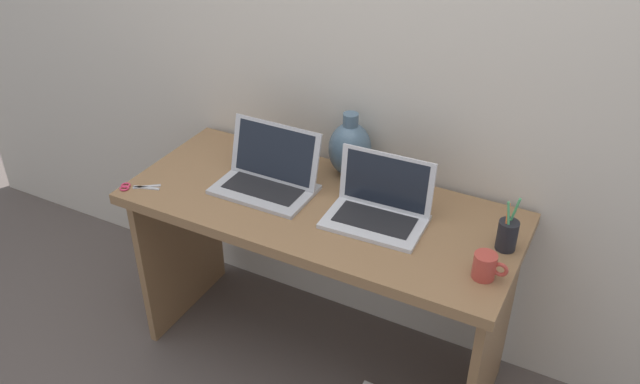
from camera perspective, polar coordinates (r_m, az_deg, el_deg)
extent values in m
plane|color=#564C47|center=(2.81, 0.00, -13.89)|extent=(6.00, 6.00, 0.00)
cube|color=beige|center=(2.39, 3.86, 12.05)|extent=(4.40, 0.04, 2.40)
cube|color=olive|center=(2.33, 0.00, -1.45)|extent=(1.41, 0.60, 0.04)
cube|color=olive|center=(2.86, -11.88, -4.19)|extent=(0.03, 0.51, 0.71)
cube|color=olive|center=(2.41, 14.48, -12.97)|extent=(0.03, 0.51, 0.71)
cube|color=#B2B2B7|center=(2.40, -4.84, 0.22)|extent=(0.36, 0.23, 0.01)
cube|color=black|center=(2.39, -4.85, 0.40)|extent=(0.28, 0.14, 0.00)
cube|color=#B2B2B7|center=(2.40, -3.92, 3.42)|extent=(0.36, 0.07, 0.21)
cube|color=black|center=(2.40, -3.92, 3.42)|extent=(0.31, 0.06, 0.19)
cube|color=silver|center=(2.23, 4.74, -2.57)|extent=(0.34, 0.23, 0.01)
cube|color=black|center=(2.22, 4.75, -2.38)|extent=(0.27, 0.14, 0.00)
cube|color=silver|center=(2.24, 5.75, 0.95)|extent=(0.33, 0.05, 0.20)
cube|color=black|center=(2.24, 5.75, 0.95)|extent=(0.29, 0.04, 0.18)
ellipsoid|color=slate|center=(2.45, 2.60, 3.72)|extent=(0.16, 0.16, 0.21)
cylinder|color=slate|center=(2.40, 2.67, 6.22)|extent=(0.06, 0.06, 0.05)
cylinder|color=#B23D33|center=(2.04, 14.03, -6.22)|extent=(0.07, 0.07, 0.08)
torus|color=#B23D33|center=(2.03, 15.32, -6.48)|extent=(0.05, 0.01, 0.05)
cylinder|color=black|center=(2.16, 15.87, -3.62)|extent=(0.06, 0.06, 0.10)
cylinder|color=orange|center=(2.13, 15.82, -2.61)|extent=(0.01, 0.01, 0.14)
cylinder|color=#4CA566|center=(2.14, 16.25, -2.18)|extent=(0.04, 0.01, 0.16)
cylinder|color=#4CA566|center=(2.12, 15.98, -2.60)|extent=(0.03, 0.01, 0.15)
cube|color=#B7B7BC|center=(2.50, -14.74, 0.45)|extent=(0.09, 0.07, 0.00)
cube|color=#B7B7BC|center=(2.49, -14.78, 0.35)|extent=(0.10, 0.04, 0.00)
torus|color=#D83359|center=(2.50, -16.55, 0.32)|extent=(0.03, 0.03, 0.01)
torus|color=#D83359|center=(2.52, -16.45, 0.55)|extent=(0.03, 0.04, 0.01)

